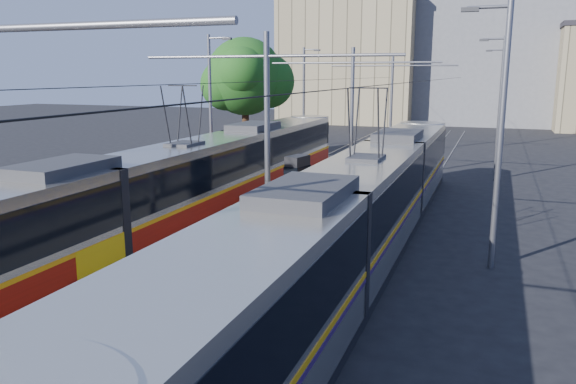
% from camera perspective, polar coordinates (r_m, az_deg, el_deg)
% --- Properties ---
extents(ground, '(160.00, 160.00, 0.00)m').
position_cam_1_polar(ground, '(13.60, -15.36, -14.38)').
color(ground, black).
rests_on(ground, ground).
extents(platform, '(4.00, 50.00, 0.30)m').
position_cam_1_polar(platform, '(28.37, 4.87, 0.14)').
color(platform, gray).
rests_on(platform, ground).
extents(tactile_strip_left, '(0.70, 50.00, 0.01)m').
position_cam_1_polar(tactile_strip_left, '(28.75, 2.09, 0.64)').
color(tactile_strip_left, gray).
rests_on(tactile_strip_left, platform).
extents(tactile_strip_right, '(0.70, 50.00, 0.01)m').
position_cam_1_polar(tactile_strip_right, '(28.00, 7.74, 0.23)').
color(tactile_strip_right, gray).
rests_on(tactile_strip_right, platform).
extents(rails, '(8.71, 70.00, 0.03)m').
position_cam_1_polar(rails, '(28.40, 4.87, -0.13)').
color(rails, gray).
rests_on(rails, ground).
extents(tram_left, '(2.43, 32.18, 5.50)m').
position_cam_1_polar(tram_left, '(21.78, -10.31, 0.55)').
color(tram_left, black).
rests_on(tram_left, ground).
extents(tram_right, '(2.43, 30.11, 5.50)m').
position_cam_1_polar(tram_right, '(18.05, 7.81, -1.22)').
color(tram_right, black).
rests_on(tram_right, ground).
extents(catenary, '(9.20, 70.00, 7.00)m').
position_cam_1_polar(catenary, '(25.08, 3.29, 8.70)').
color(catenary, slate).
rests_on(catenary, platform).
extents(street_lamps, '(15.18, 38.22, 8.00)m').
position_cam_1_polar(street_lamps, '(31.70, 6.96, 8.69)').
color(street_lamps, slate).
rests_on(street_lamps, ground).
extents(shelter, '(0.87, 1.18, 2.35)m').
position_cam_1_polar(shelter, '(23.07, 0.95, 0.95)').
color(shelter, black).
rests_on(shelter, platform).
extents(tree, '(5.74, 5.31, 8.34)m').
position_cam_1_polar(tree, '(38.80, -3.80, 11.48)').
color(tree, '#382314').
rests_on(tree, ground).
extents(building_left, '(16.32, 12.24, 15.10)m').
position_cam_1_polar(building_left, '(71.93, 6.52, 13.16)').
color(building_left, '#9B8C69').
rests_on(building_left, ground).
extents(building_centre, '(18.36, 14.28, 16.94)m').
position_cam_1_polar(building_centre, '(73.84, 19.80, 13.23)').
color(building_centre, slate).
rests_on(building_centre, ground).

